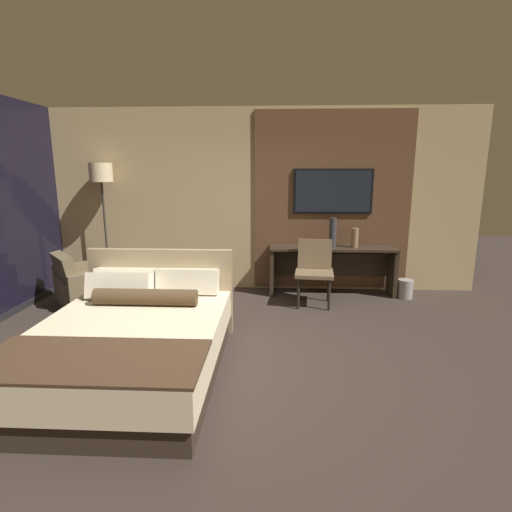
% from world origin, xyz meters
% --- Properties ---
extents(ground_plane, '(16.00, 16.00, 0.00)m').
position_xyz_m(ground_plane, '(0.00, 0.00, 0.00)').
color(ground_plane, '#332823').
extents(wall_back_tv_panel, '(7.20, 0.09, 2.80)m').
position_xyz_m(wall_back_tv_panel, '(0.19, 2.59, 1.40)').
color(wall_back_tv_panel, tan).
rests_on(wall_back_tv_panel, ground_plane).
extents(bed, '(1.66, 2.20, 0.99)m').
position_xyz_m(bed, '(-0.85, -0.24, 0.30)').
color(bed, '#33281E').
rests_on(bed, ground_plane).
extents(desk, '(1.89, 0.46, 0.73)m').
position_xyz_m(desk, '(1.34, 2.34, 0.50)').
color(desk, '#2D2319').
rests_on(desk, ground_plane).
extents(tv, '(1.20, 0.04, 0.67)m').
position_xyz_m(tv, '(1.34, 2.52, 1.56)').
color(tv, black).
extents(desk_chair, '(0.57, 0.56, 0.91)m').
position_xyz_m(desk_chair, '(1.04, 1.86, 0.55)').
color(desk_chair, brown).
rests_on(desk_chair, ground_plane).
extents(armchair_by_window, '(1.19, 1.20, 0.76)m').
position_xyz_m(armchair_by_window, '(-2.16, 1.68, 0.25)').
color(armchair_by_window, brown).
rests_on(armchair_by_window, ground_plane).
extents(floor_lamp, '(0.34, 0.34, 1.98)m').
position_xyz_m(floor_lamp, '(-2.15, 2.34, 1.67)').
color(floor_lamp, '#282623').
rests_on(floor_lamp, ground_plane).
extents(vase_tall, '(0.11, 0.11, 0.44)m').
position_xyz_m(vase_tall, '(1.34, 2.33, 0.95)').
color(vase_tall, '#333338').
rests_on(vase_tall, desk).
extents(vase_short, '(0.10, 0.10, 0.29)m').
position_xyz_m(vase_short, '(1.67, 2.30, 0.88)').
color(vase_short, '#846647').
rests_on(vase_short, desk).
extents(book, '(0.25, 0.20, 0.03)m').
position_xyz_m(book, '(1.09, 2.26, 0.75)').
color(book, maroon).
rests_on(book, desk).
extents(waste_bin, '(0.22, 0.22, 0.28)m').
position_xyz_m(waste_bin, '(2.42, 2.15, 0.14)').
color(waste_bin, gray).
rests_on(waste_bin, ground_plane).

